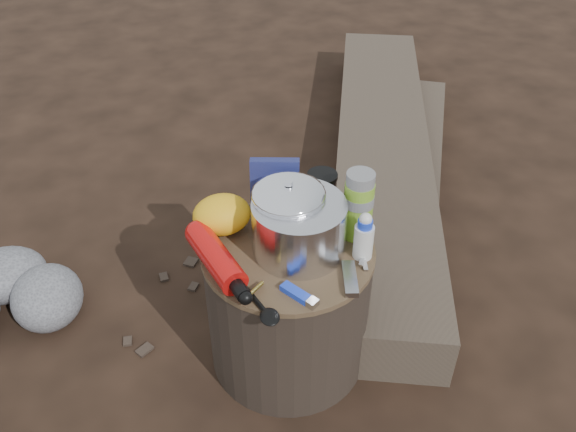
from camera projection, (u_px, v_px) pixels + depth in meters
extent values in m
plane|color=black|center=(288.00, 353.00, 1.67)|extent=(60.00, 60.00, 0.00)
cylinder|color=black|center=(288.00, 305.00, 1.55)|extent=(0.41, 0.41, 0.38)
cube|color=#40352B|center=(381.00, 154.00, 2.32)|extent=(1.03, 1.97, 0.17)
cube|color=#40352B|center=(405.00, 172.00, 2.27)|extent=(0.86, 1.32, 0.11)
cylinder|color=silver|center=(299.00, 227.00, 1.40)|extent=(0.22, 0.22, 0.13)
cylinder|color=white|center=(289.00, 214.00, 1.41)|extent=(0.17, 0.17, 0.17)
cylinder|color=#76A829|center=(358.00, 205.00, 1.43)|extent=(0.07, 0.07, 0.18)
cylinder|color=black|center=(322.00, 193.00, 1.52)|extent=(0.07, 0.07, 0.11)
ellipsoid|color=#F6AD16|center=(222.00, 215.00, 1.46)|extent=(0.14, 0.12, 0.10)
cube|color=navy|center=(275.00, 188.00, 1.50)|extent=(0.12, 0.06, 0.15)
cube|color=blue|center=(296.00, 293.00, 1.31)|extent=(0.07, 0.09, 0.02)
cube|color=#A8A9AD|center=(350.00, 279.00, 1.35)|extent=(0.06, 0.11, 0.01)
cylinder|color=silver|center=(364.00, 238.00, 1.39)|extent=(0.05, 0.05, 0.11)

